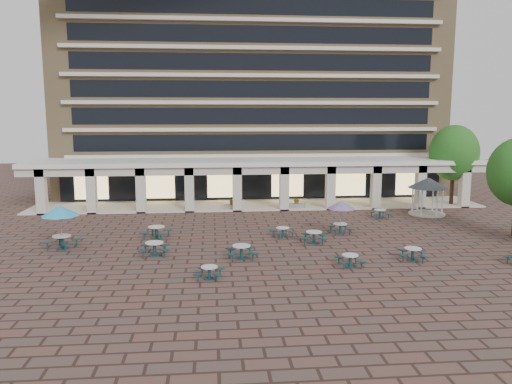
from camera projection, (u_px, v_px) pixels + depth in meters
ground at (279, 246)px, 32.66m from camera, size 120.00×120.00×0.00m
apartment_building at (250, 78)px, 55.79m from camera, size 40.00×15.50×25.20m
retail_arcade at (258, 174)px, 46.76m from camera, size 42.00×6.60×4.40m
picnic_table_0 at (154, 248)px, 30.49m from camera, size 1.92×1.92×0.83m
picnic_table_1 at (241, 251)px, 29.82m from camera, size 1.94×1.94×0.82m
picnic_table_2 at (350, 259)px, 28.27m from camera, size 1.59×1.59×0.70m
picnic_table_4 at (60, 213)px, 31.78m from camera, size 2.40×2.40×2.78m
picnic_table_5 at (209, 271)px, 26.18m from camera, size 1.68×1.68×0.67m
picnic_table_7 at (413, 253)px, 29.50m from camera, size 1.99×1.99×0.74m
picnic_table_8 at (156, 231)px, 34.70m from camera, size 2.31×2.31×0.85m
picnic_table_9 at (314, 236)px, 33.39m from camera, size 2.07×2.07×0.81m
picnic_table_10 at (380, 213)px, 41.53m from camera, size 1.71×1.71×0.73m
picnic_table_11 at (341, 206)px, 35.91m from camera, size 2.05×2.05×2.37m
picnic_table_12 at (283, 231)px, 35.06m from camera, size 1.83×1.83×0.69m
gazebo at (428, 187)px, 42.67m from camera, size 3.42×3.42×3.18m
tree_east_c at (454, 153)px, 46.95m from camera, size 4.56×4.56×7.60m
planter_left at (232, 204)px, 45.05m from camera, size 1.50×0.82×1.36m
planter_right at (297, 203)px, 45.56m from camera, size 1.50×0.68×1.34m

